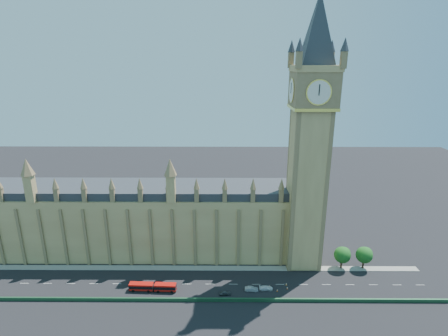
{
  "coord_description": "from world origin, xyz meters",
  "views": [
    {
      "loc": [
        9.52,
        -102.63,
        73.35
      ],
      "look_at": [
        8.76,
        10.0,
        38.64
      ],
      "focal_mm": 28.0,
      "sensor_mm": 36.0,
      "label": 1
    }
  ],
  "objects_px": {
    "car_silver": "(252,289)",
    "car_white": "(266,288)",
    "red_bus": "(153,287)",
    "car_grey": "(225,293)"
  },
  "relations": [
    {
      "from": "car_silver",
      "to": "car_white",
      "type": "bearing_deg",
      "value": -78.13
    },
    {
      "from": "car_grey",
      "to": "car_white",
      "type": "distance_m",
      "value": 14.0
    },
    {
      "from": "car_silver",
      "to": "car_white",
      "type": "xyz_separation_m",
      "value": [
        4.87,
        0.7,
        -0.08
      ]
    },
    {
      "from": "car_grey",
      "to": "car_white",
      "type": "relative_size",
      "value": 0.83
    },
    {
      "from": "red_bus",
      "to": "car_grey",
      "type": "distance_m",
      "value": 24.12
    },
    {
      "from": "red_bus",
      "to": "car_grey",
      "type": "xyz_separation_m",
      "value": [
        24.03,
        -1.99,
        -0.76
      ]
    },
    {
      "from": "car_silver",
      "to": "car_white",
      "type": "distance_m",
      "value": 4.93
    },
    {
      "from": "car_grey",
      "to": "car_silver",
      "type": "relative_size",
      "value": 0.84
    },
    {
      "from": "red_bus",
      "to": "car_white",
      "type": "distance_m",
      "value": 37.77
    },
    {
      "from": "car_white",
      "to": "car_silver",
      "type": "bearing_deg",
      "value": 96.85
    }
  ]
}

